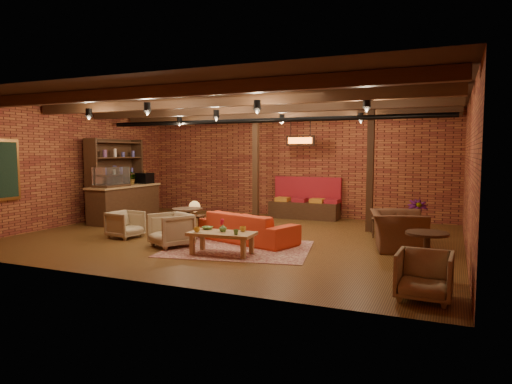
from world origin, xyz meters
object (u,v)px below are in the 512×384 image
at_px(round_table_left, 188,218).
at_px(side_table_book, 380,219).
at_px(armchair_b, 171,228).
at_px(armchair_far, 424,273).
at_px(plant_tall, 418,182).
at_px(side_table_lamp, 195,209).
at_px(armchair_right, 398,224).
at_px(sofa, 248,227).
at_px(coffee_table, 221,235).
at_px(round_table_right, 427,248).
at_px(armchair_a, 125,223).

height_order(round_table_left, side_table_book, round_table_left).
distance_m(armchair_b, armchair_far, 5.40).
xyz_separation_m(round_table_left, plant_tall, (4.80, 2.66, 0.81)).
height_order(round_table_left, plant_tall, plant_tall).
distance_m(side_table_book, plant_tall, 1.31).
distance_m(side_table_lamp, armchair_right, 4.66).
relative_size(sofa, armchair_far, 3.12).
bearing_deg(side_table_lamp, plant_tall, 24.40).
height_order(side_table_book, armchair_far, armchair_far).
relative_size(coffee_table, round_table_left, 1.83).
bearing_deg(side_table_lamp, armchair_b, -82.15).
bearing_deg(armchair_right, round_table_left, 87.02).
height_order(side_table_lamp, armchair_far, side_table_lamp).
bearing_deg(armchair_right, round_table_right, -175.43).
xyz_separation_m(sofa, armchair_right, (3.17, 0.49, 0.20)).
bearing_deg(coffee_table, armchair_a, 167.32).
bearing_deg(armchair_right, coffee_table, 107.36).
bearing_deg(plant_tall, side_table_lamp, -155.60).
distance_m(coffee_table, armchair_a, 2.96).
bearing_deg(armchair_far, armchair_b, 165.39).
bearing_deg(coffee_table, round_table_right, -5.33).
xyz_separation_m(side_table_lamp, plant_tall, (4.88, 2.21, 0.65)).
relative_size(armchair_right, side_table_book, 2.55).
bearing_deg(round_table_right, side_table_book, 109.08).
bearing_deg(round_table_left, plant_tall, 28.93).
xyz_separation_m(round_table_left, side_table_book, (4.03, 2.08, -0.07)).
relative_size(side_table_book, round_table_right, 0.62).
height_order(sofa, round_table_left, round_table_left).
xyz_separation_m(armchair_a, plant_tall, (6.27, 3.05, 0.95)).
bearing_deg(plant_tall, coffee_table, -132.49).
bearing_deg(coffee_table, round_table_left, 143.83).
bearing_deg(round_table_left, sofa, 11.43).
bearing_deg(side_table_lamp, side_table_book, 21.78).
height_order(round_table_left, armchair_b, armchair_b).
distance_m(round_table_left, armchair_far, 5.78).
bearing_deg(armchair_far, armchair_a, 165.79).
bearing_deg(armchair_far, side_table_book, 107.82).
height_order(armchair_a, round_table_right, round_table_right).
xyz_separation_m(side_table_lamp, round_table_right, (5.31, -1.84, -0.14)).
distance_m(armchair_a, side_table_book, 6.03).
xyz_separation_m(sofa, armchair_b, (-1.30, -1.10, 0.06)).
height_order(armchair_b, armchair_far, armchair_b).
height_order(armchair_right, armchair_far, armchair_right).
distance_m(armchair_right, side_table_book, 1.42).
height_order(armchair_right, plant_tall, plant_tall).
relative_size(armchair_b, armchair_far, 1.07).
relative_size(coffee_table, armchair_far, 1.80).
distance_m(armchair_b, armchair_right, 4.75).
xyz_separation_m(sofa, armchair_far, (3.86, -2.70, 0.03)).
relative_size(armchair_a, armchair_right, 0.57).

